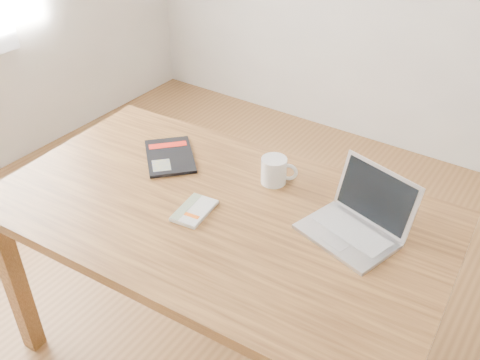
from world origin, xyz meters
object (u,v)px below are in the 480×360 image
Objects in this scene: desk at (218,229)px; black_guidebook at (170,156)px; laptop at (358,221)px; coffee_mug at (275,170)px; white_guidebook at (194,211)px.

black_guidebook is (-0.34, 0.15, 0.10)m from desk.
laptop is 2.70× the size of coffee_mug.
white_guidebook is 0.53m from laptop.
desk is 0.12m from white_guidebook.
white_guidebook reaches higher than desk.
laptop reaches higher than desk.
laptop is (0.77, 0.00, 0.04)m from black_guidebook.
coffee_mug is (-0.36, 0.09, 0.01)m from laptop.
laptop is (0.43, 0.15, 0.13)m from desk.
coffee_mug reaches higher than black_guidebook.
desk is 9.28× the size of white_guidebook.
desk is at bearing -131.28° from coffee_mug.
desk is 0.29m from coffee_mug.
white_guidebook and black_guidebook have the same top height.
laptop is 0.37m from coffee_mug.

